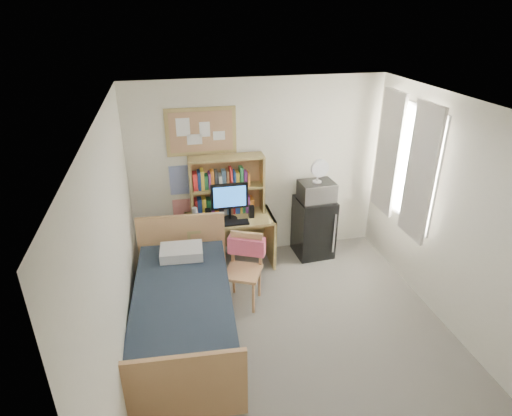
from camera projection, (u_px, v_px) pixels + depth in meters
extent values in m
cube|color=gray|center=(298.00, 344.00, 4.82)|extent=(3.60, 4.20, 0.02)
cube|color=white|center=(311.00, 113.00, 3.69)|extent=(3.60, 4.20, 0.02)
cube|color=white|center=(258.00, 171.00, 6.10)|extent=(3.60, 0.04, 2.60)
cube|color=white|center=(116.00, 264.00, 3.91)|extent=(0.04, 4.20, 2.60)
cube|color=white|center=(463.00, 225.00, 4.60)|extent=(0.04, 4.20, 2.60)
cube|color=white|center=(405.00, 163.00, 5.52)|extent=(0.10, 1.40, 1.70)
cube|color=beige|center=(420.00, 174.00, 5.16)|extent=(0.04, 0.55, 1.70)
cube|color=beige|center=(388.00, 153.00, 5.86)|extent=(0.04, 0.55, 1.70)
cube|color=tan|center=(201.00, 131.00, 5.67)|extent=(0.94, 0.03, 0.64)
cube|color=#2A44AB|center=(181.00, 180.00, 5.91)|extent=(0.30, 0.01, 0.42)
cube|color=red|center=(183.00, 211.00, 6.11)|extent=(0.28, 0.01, 0.36)
cube|color=tan|center=(230.00, 241.00, 6.12)|extent=(1.22, 0.61, 0.76)
cube|color=tan|center=(243.00, 272.00, 5.28)|extent=(0.61, 0.61, 0.93)
cube|color=black|center=(314.00, 227.00, 6.37)|extent=(0.55, 0.55, 0.89)
cube|color=#1B2531|center=(184.00, 314.00, 4.79)|extent=(1.23, 2.26, 0.60)
cube|color=tan|center=(227.00, 186.00, 5.91)|extent=(1.03, 0.26, 0.84)
cube|color=black|center=(230.00, 202.00, 5.79)|extent=(0.50, 0.04, 0.54)
cube|color=black|center=(232.00, 223.00, 5.78)|extent=(0.47, 0.15, 0.02)
cube|color=black|center=(208.00, 215.00, 5.81)|extent=(0.08, 0.08, 0.18)
cube|color=black|center=(251.00, 212.00, 5.92)|extent=(0.07, 0.07, 0.17)
cylinder|color=silver|center=(195.00, 216.00, 5.73)|extent=(0.07, 0.07, 0.24)
cube|color=#ED5A76|center=(247.00, 246.00, 5.34)|extent=(0.48, 0.33, 0.22)
cube|color=silver|center=(316.00, 191.00, 6.10)|extent=(0.50, 0.39, 0.28)
cylinder|color=silver|center=(318.00, 172.00, 5.97)|extent=(0.27, 0.27, 0.32)
cube|color=silver|center=(182.00, 252.00, 5.31)|extent=(0.54, 0.39, 0.12)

